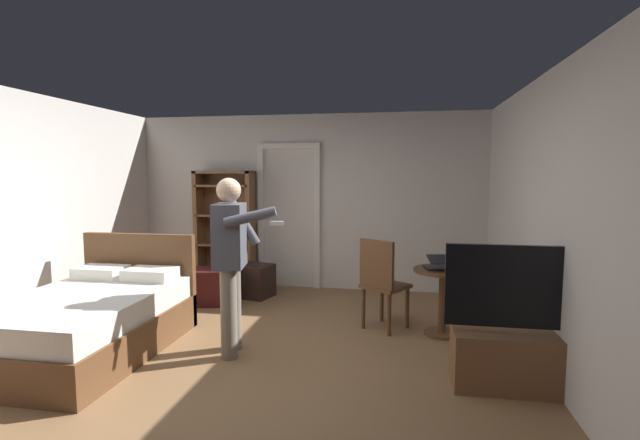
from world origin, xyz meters
The scene contains 14 objects.
ground_plane centered at (0.00, 0.00, 0.00)m, with size 6.16×6.16×0.00m, color olive.
wall_back centered at (0.00, 2.86, 1.27)m, with size 5.32×0.12×2.54m, color silver.
wall_right centered at (2.60, 0.00, 1.27)m, with size 0.12×5.84×2.54m, color silver.
doorway_frame centered at (-0.27, 2.78, 1.22)m, with size 0.93×0.08×2.13m.
bed centered at (-1.54, 0.04, 0.31)m, with size 1.31×1.92×1.02m.
bookshelf centered at (-1.20, 2.63, 0.93)m, with size 0.87×0.32×1.73m.
tv_flatscreen centered at (2.24, -0.06, 0.34)m, with size 1.10×0.40×1.14m.
side_table centered at (1.79, 1.07, 0.47)m, with size 0.61×0.61×0.70m.
laptop centered at (1.77, 1.03, 0.75)m, with size 0.38×0.39×0.16m.
bottle_on_table centered at (1.93, 0.99, 0.80)m, with size 0.06×0.06×0.24m.
wooden_chair centered at (1.15, 1.11, 0.54)m, with size 0.58×0.58×0.99m.
person_blue_shirt centered at (-0.19, 0.22, 0.94)m, with size 0.71×0.57×1.64m.
suitcase_dark centered at (-1.03, 1.72, 0.23)m, with size 0.60×0.39×0.46m, color #4C1919.
suitcase_small centered at (-0.70, 2.18, 0.22)m, with size 0.63×0.40×0.45m, color black.
Camera 1 is at (1.31, -3.66, 1.67)m, focal length 25.28 mm.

